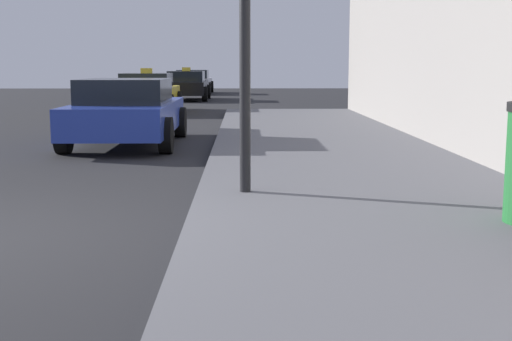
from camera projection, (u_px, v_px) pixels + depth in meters
The scene contains 5 objects.
sidewalk at pixel (411, 231), 6.08m from camera, with size 4.00×32.00×0.15m, color #5B5B60.
car_blue at pixel (127, 111), 13.18m from camera, with size 1.99×4.36×1.27m.
car_yellow at pixel (148, 93), 22.28m from camera, with size 1.92×4.11×1.43m.
car_black at pixel (187, 85), 30.16m from camera, with size 1.93×4.21×1.43m.
car_silver at pixel (193, 81), 37.22m from camera, with size 2.05×4.45×1.27m.
Camera 1 is at (2.52, -5.90, 1.53)m, focal length 48.31 mm.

